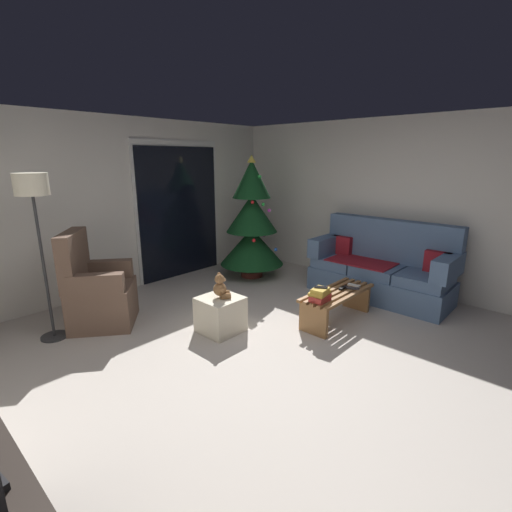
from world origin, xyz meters
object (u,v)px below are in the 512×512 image
at_px(coffee_table, 337,301).
at_px(remote_black, 343,288).
at_px(christmas_tree, 252,225).
at_px(couch, 381,269).
at_px(book_stack, 320,295).
at_px(remote_white, 354,285).
at_px(teddy_bear_chestnut, 221,287).
at_px(floor_lamp, 34,201).
at_px(ottoman, 221,314).
at_px(cell_phone, 321,287).
at_px(armchair, 97,292).
at_px(remote_graphite, 353,288).

bearing_deg(coffee_table, remote_black, -1.08).
distance_m(remote_black, christmas_tree, 2.06).
bearing_deg(couch, book_stack, 179.98).
distance_m(remote_white, teddy_bear_chestnut, 1.69).
bearing_deg(teddy_bear_chestnut, floor_lamp, 138.04).
xyz_separation_m(couch, christmas_tree, (-0.60, 1.97, 0.48)).
height_order(christmas_tree, ottoman, christmas_tree).
height_order(book_stack, floor_lamp, floor_lamp).
distance_m(couch, remote_black, 1.03).
distance_m(remote_white, christmas_tree, 2.08).
distance_m(remote_black, floor_lamp, 3.53).
height_order(book_stack, teddy_bear_chestnut, teddy_bear_chestnut).
relative_size(cell_phone, armchair, 0.13).
relative_size(coffee_table, armchair, 0.97).
relative_size(couch, ottoman, 4.42).
bearing_deg(teddy_bear_chestnut, cell_phone, -47.32).
bearing_deg(ottoman, teddy_bear_chestnut, -35.62).
height_order(couch, ottoman, couch).
relative_size(remote_white, christmas_tree, 0.08).
bearing_deg(book_stack, remote_white, -3.37).
relative_size(coffee_table, remote_graphite, 7.05).
bearing_deg(armchair, floor_lamp, 175.46).
relative_size(remote_graphite, remote_black, 1.00).
xyz_separation_m(christmas_tree, teddy_bear_chestnut, (-1.70, -1.14, -0.35)).
height_order(book_stack, cell_phone, cell_phone).
bearing_deg(teddy_bear_chestnut, christmas_tree, 33.81).
bearing_deg(coffee_table, cell_phone, -178.80).
bearing_deg(floor_lamp, remote_white, -36.79).
bearing_deg(cell_phone, christmas_tree, 34.82).
bearing_deg(armchair, remote_graphite, -43.83).
distance_m(remote_graphite, ottoman, 1.63).
relative_size(ottoman, teddy_bear_chestnut, 1.54).
bearing_deg(book_stack, cell_phone, 12.97).
height_order(armchair, teddy_bear_chestnut, armchair).
relative_size(remote_white, floor_lamp, 0.09).
bearing_deg(book_stack, teddy_bear_chestnut, 131.68).
relative_size(remote_graphite, remote_white, 1.00).
bearing_deg(coffee_table, book_stack, -178.15).
height_order(cell_phone, floor_lamp, floor_lamp).
relative_size(coffee_table, teddy_bear_chestnut, 3.86).
relative_size(christmas_tree, armchair, 1.75).
xyz_separation_m(coffee_table, remote_graphite, (0.19, -0.10, 0.14)).
bearing_deg(coffee_table, couch, -0.67).
xyz_separation_m(cell_phone, christmas_tree, (0.94, 1.96, 0.34)).
distance_m(coffee_table, floor_lamp, 3.48).
bearing_deg(teddy_bear_chestnut, couch, -19.82).
xyz_separation_m(couch, coffee_table, (-1.16, 0.01, -0.15)).
xyz_separation_m(armchair, floor_lamp, (-0.51, 0.04, 1.10)).
distance_m(remote_black, book_stack, 0.54).
height_order(remote_black, ottoman, ottoman).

